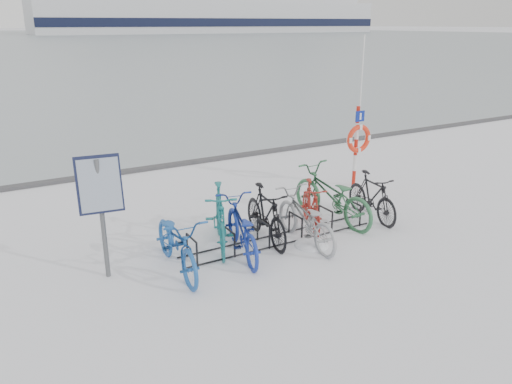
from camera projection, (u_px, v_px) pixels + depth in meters
ground at (280, 240)px, 9.55m from camera, size 900.00×900.00×0.00m
quay_edge at (170, 165)px, 14.38m from camera, size 400.00×0.25×0.10m
bike_rack at (280, 231)px, 9.49m from camera, size 4.00×0.48×0.46m
info_board at (100, 192)px, 7.70m from camera, size 0.71×0.34×2.04m
lifebuoy_station at (358, 139)px, 12.27m from camera, size 0.71×0.22×3.69m
cruise_ferry at (214, 0)px, 200.86m from camera, size 142.17×26.80×46.71m
bike_0 at (177, 240)px, 8.25m from camera, size 0.84×2.08×1.07m
bike_1 at (220, 216)px, 9.13m from camera, size 1.25×2.02×1.18m
bike_2 at (241, 227)px, 8.84m from camera, size 1.11×2.06×1.03m
bike_3 at (266, 213)px, 9.39m from camera, size 0.73×1.86×1.09m
bike_4 at (305, 217)px, 9.28m from camera, size 0.78×1.99×1.03m
bike_5 at (311, 204)px, 10.04m from camera, size 1.07×1.66×0.97m
bike_6 at (332, 194)px, 10.32m from camera, size 1.02×2.32×1.18m
bike_7 at (372, 195)px, 10.49m from camera, size 0.67×1.73×1.01m
snow_drifts at (307, 232)px, 9.89m from camera, size 3.63×1.66×0.23m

